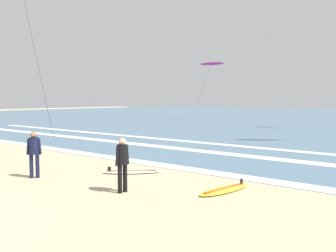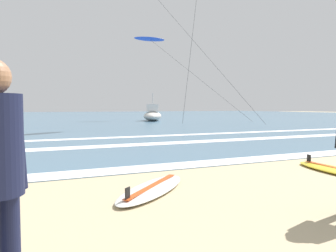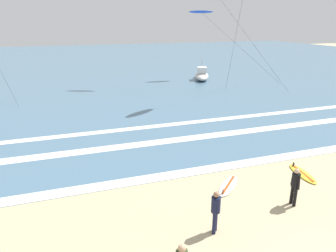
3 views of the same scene
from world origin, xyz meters
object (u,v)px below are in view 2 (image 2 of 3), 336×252
(surfboard_left_pile, at_px, (336,170))
(kite_blue_low_near, at_px, (150,39))
(surfboard_near_water, at_px, (152,189))
(offshore_boat, at_px, (153,115))

(surfboard_left_pile, distance_m, kite_blue_low_near, 28.58)
(kite_blue_low_near, bearing_deg, surfboard_left_pile, -103.91)
(surfboard_near_water, distance_m, offshore_boat, 27.15)
(surfboard_near_water, height_order, offshore_boat, offshore_boat)
(offshore_boat, bearing_deg, surfboard_left_pile, -103.99)
(surfboard_near_water, relative_size, kite_blue_low_near, 0.21)
(surfboard_near_water, distance_m, kite_blue_low_near, 29.62)
(offshore_boat, bearing_deg, kite_blue_low_near, 77.56)
(kite_blue_low_near, bearing_deg, offshore_boat, -102.44)
(surfboard_left_pile, bearing_deg, surfboard_near_water, 177.88)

